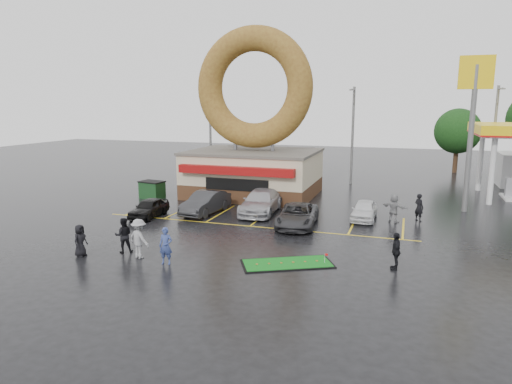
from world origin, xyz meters
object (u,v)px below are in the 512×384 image
(streetlight_left, at_px, (210,131))
(car_white, at_px, (364,210))
(person_cameraman, at_px, (396,251))
(dumpster, at_px, (152,190))
(car_silver, at_px, (261,202))
(person_blue, at_px, (166,246))
(car_dgrey, at_px, (206,203))
(streetlight_mid, at_px, (352,133))
(shell_sign, at_px, (473,105))
(car_grey, at_px, (297,215))
(putting_green, at_px, (287,263))
(donut_shop, at_px, (254,141))
(streetlight_right, at_px, (494,135))
(car_black, at_px, (149,208))

(streetlight_left, xyz_separation_m, car_white, (16.53, -12.61, -4.15))
(person_cameraman, distance_m, dumpster, 21.78)
(car_silver, height_order, person_blue, person_blue)
(car_dgrey, xyz_separation_m, person_blue, (2.48, -9.83, 0.12))
(car_silver, bearing_deg, person_cameraman, -46.67)
(streetlight_mid, bearing_deg, dumpster, -140.23)
(streetlight_left, bearing_deg, person_blue, -70.62)
(shell_sign, relative_size, dumpster, 5.89)
(car_grey, relative_size, person_blue, 2.78)
(streetlight_left, relative_size, putting_green, 1.95)
(car_white, bearing_deg, putting_green, -103.79)
(car_white, bearing_deg, car_dgrey, -169.68)
(donut_shop, bearing_deg, streetlight_right, 25.21)
(streetlight_left, xyz_separation_m, car_black, (2.84, -16.42, -4.16))
(streetlight_left, bearing_deg, streetlight_right, 4.40)
(streetlight_right, bearing_deg, putting_green, -116.35)
(putting_green, bearing_deg, person_cameraman, 10.65)
(car_silver, distance_m, dumpster, 10.05)
(streetlight_left, xyz_separation_m, person_blue, (8.49, -24.14, -3.90))
(donut_shop, xyz_separation_m, person_cameraman, (11.75, -14.53, -3.60))
(car_dgrey, xyz_separation_m, putting_green, (7.91, -8.07, -0.73))
(car_dgrey, relative_size, car_grey, 0.95)
(streetlight_left, bearing_deg, person_cameraman, -48.88)
(person_blue, distance_m, person_cameraman, 10.60)
(donut_shop, height_order, car_grey, donut_shop)
(car_dgrey, xyz_separation_m, person_cameraman, (12.74, -7.17, 0.10))
(streetlight_mid, xyz_separation_m, car_black, (-11.16, -17.42, -4.16))
(car_grey, bearing_deg, person_cameraman, -50.08)
(donut_shop, height_order, streetlight_right, donut_shop)
(car_dgrey, height_order, dumpster, car_dgrey)
(car_white, bearing_deg, car_black, -163.33)
(streetlight_left, height_order, car_grey, streetlight_left)
(donut_shop, distance_m, streetlight_mid, 10.59)
(streetlight_right, height_order, person_cameraman, streetlight_right)
(car_black, bearing_deg, person_cameraman, -19.08)
(shell_sign, bearing_deg, car_dgrey, -159.37)
(streetlight_left, distance_m, dumpster, 11.63)
(person_blue, distance_m, dumpster, 15.90)
(car_dgrey, bearing_deg, dumpster, 157.12)
(car_black, distance_m, person_cameraman, 16.70)
(car_grey, bearing_deg, putting_green, -85.73)
(car_silver, xyz_separation_m, dumpster, (-9.83, 2.08, -0.14))
(car_dgrey, bearing_deg, person_blue, -69.94)
(streetlight_right, relative_size, dumpster, 5.00)
(streetlight_mid, relative_size, car_grey, 1.84)
(car_grey, bearing_deg, streetlight_left, 124.02)
(streetlight_left, relative_size, car_black, 2.47)
(streetlight_mid, distance_m, car_silver, 15.18)
(person_cameraman, bearing_deg, putting_green, -85.02)
(putting_green, bearing_deg, person_blue, -162.09)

